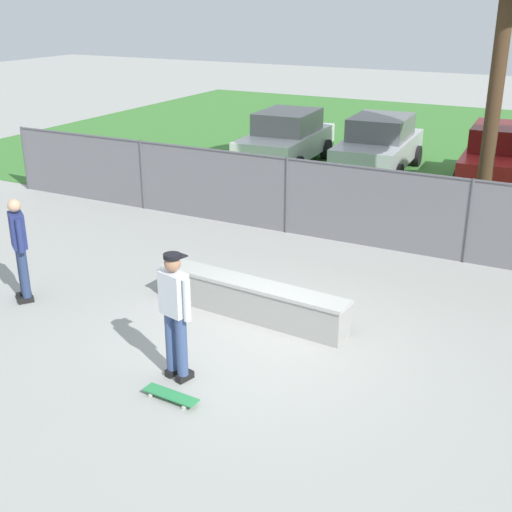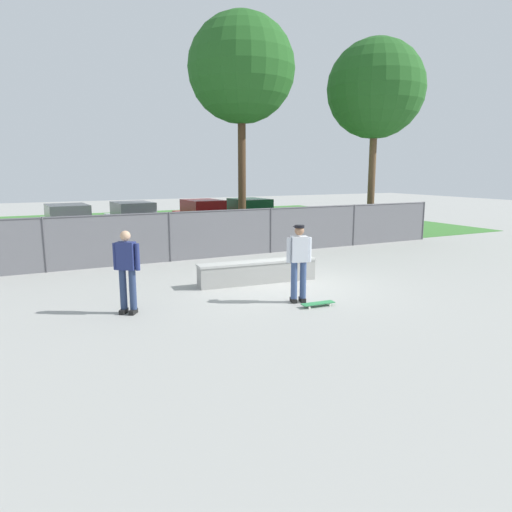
% 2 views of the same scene
% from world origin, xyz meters
% --- Properties ---
extents(ground_plane, '(80.00, 80.00, 0.00)m').
position_xyz_m(ground_plane, '(0.00, 0.00, 0.00)').
color(ground_plane, '#9E9E99').
extents(grass_strip, '(31.49, 20.00, 0.02)m').
position_xyz_m(grass_strip, '(0.00, 15.03, 0.01)').
color(grass_strip, '#3D7A33').
rests_on(grass_strip, ground).
extents(concrete_ledge, '(3.42, 0.74, 0.62)m').
position_xyz_m(concrete_ledge, '(-0.65, 0.64, 0.31)').
color(concrete_ledge, '#999993').
rests_on(concrete_ledge, ground).
extents(skateboarder, '(0.58, 0.36, 1.84)m').
position_xyz_m(skateboarder, '(-0.66, -1.51, 1.03)').
color(skateboarder, black).
rests_on(skateboarder, ground).
extents(skateboard, '(0.81, 0.25, 0.09)m').
position_xyz_m(skateboard, '(-0.44, -2.01, 0.07)').
color(skateboard, '#2D8C4C').
rests_on(skateboard, ground).
extents(chainlink_fence, '(19.56, 0.07, 1.70)m').
position_xyz_m(chainlink_fence, '(0.00, 4.73, 0.93)').
color(chainlink_fence, '#4C4C51').
rests_on(chainlink_fence, ground).
extents(car_white, '(2.22, 4.31, 1.66)m').
position_xyz_m(car_white, '(-4.69, 10.52, 0.84)').
color(car_white, silver).
rests_on(car_white, ground).
extents(car_silver, '(2.22, 4.31, 1.66)m').
position_xyz_m(car_silver, '(-1.85, 10.94, 0.84)').
color(car_silver, '#B7BABF').
rests_on(car_silver, ground).
extents(car_red, '(2.22, 4.31, 1.66)m').
position_xyz_m(car_red, '(1.58, 11.03, 0.84)').
color(car_red, '#B21E1E').
rests_on(car_red, ground).
extents(bystander, '(0.51, 0.43, 1.82)m').
position_xyz_m(bystander, '(-4.42, -0.60, 1.01)').
color(bystander, black).
rests_on(bystander, ground).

